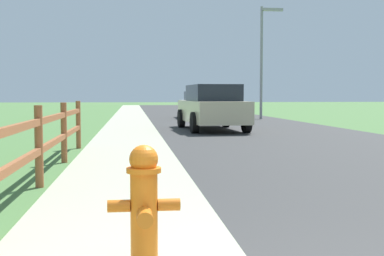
{
  "coord_description": "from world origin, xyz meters",
  "views": [
    {
      "loc": [
        -0.87,
        -2.21,
        1.25
      ],
      "look_at": [
        0.28,
        7.41,
        0.61
      ],
      "focal_mm": 46.84,
      "sensor_mm": 36.0,
      "label": 1
    }
  ],
  "objects_px": {
    "parked_car_silver": "(200,105)",
    "street_lamp": "(264,52)",
    "parked_suv_beige": "(212,107)",
    "fire_hydrant": "(144,208)"
  },
  "relations": [
    {
      "from": "parked_car_silver",
      "to": "street_lamp",
      "type": "relative_size",
      "value": 0.76
    },
    {
      "from": "parked_suv_beige",
      "to": "parked_car_silver",
      "type": "height_order",
      "value": "parked_suv_beige"
    },
    {
      "from": "parked_car_silver",
      "to": "fire_hydrant",
      "type": "bearing_deg",
      "value": -98.74
    },
    {
      "from": "parked_suv_beige",
      "to": "street_lamp",
      "type": "distance_m",
      "value": 9.04
    },
    {
      "from": "parked_suv_beige",
      "to": "parked_car_silver",
      "type": "xyz_separation_m",
      "value": [
        0.79,
        8.84,
        -0.08
      ]
    },
    {
      "from": "parked_suv_beige",
      "to": "street_lamp",
      "type": "height_order",
      "value": "street_lamp"
    },
    {
      "from": "parked_car_silver",
      "to": "street_lamp",
      "type": "distance_m",
      "value": 4.32
    },
    {
      "from": "street_lamp",
      "to": "parked_suv_beige",
      "type": "bearing_deg",
      "value": -117.05
    },
    {
      "from": "parked_suv_beige",
      "to": "street_lamp",
      "type": "relative_size",
      "value": 0.84
    },
    {
      "from": "fire_hydrant",
      "to": "parked_suv_beige",
      "type": "relative_size",
      "value": 0.19
    }
  ]
}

